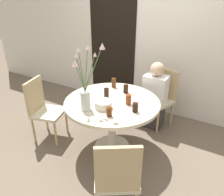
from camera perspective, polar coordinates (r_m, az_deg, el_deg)
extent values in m
plane|color=#6B5B4C|center=(3.10, 0.00, -12.64)|extent=(16.00, 16.00, 0.00)
cube|color=silver|center=(3.69, 11.00, 15.70)|extent=(8.00, 0.05, 2.60)
cube|color=black|center=(4.04, 0.07, 13.05)|extent=(0.90, 0.01, 2.05)
cylinder|color=beige|center=(2.72, 0.00, -1.13)|extent=(1.19, 1.19, 0.04)
cylinder|color=silver|center=(2.90, 0.00, -7.18)|extent=(0.10, 0.10, 0.65)
cylinder|color=silver|center=(3.09, 0.00, -12.42)|extent=(0.48, 0.48, 0.03)
cube|color=beige|center=(3.45, 11.78, -0.84)|extent=(0.51, 0.51, 0.04)
cube|color=tan|center=(3.48, 14.05, 3.71)|extent=(0.37, 0.16, 0.46)
cylinder|color=tan|center=(3.53, 7.59, -3.79)|extent=(0.03, 0.03, 0.39)
cylinder|color=tan|center=(3.35, 11.85, -5.98)|extent=(0.03, 0.03, 0.39)
cylinder|color=tan|center=(3.76, 11.13, -2.08)|extent=(0.03, 0.03, 0.39)
cylinder|color=tan|center=(3.59, 15.28, -4.02)|extent=(0.03, 0.03, 0.39)
cube|color=beige|center=(3.20, -16.19, -3.72)|extent=(0.49, 0.49, 0.04)
cube|color=tan|center=(3.18, -19.58, 0.68)|extent=(0.14, 0.38, 0.46)
cylinder|color=tan|center=(3.11, -14.52, -9.10)|extent=(0.03, 0.03, 0.39)
cylinder|color=tan|center=(3.35, -11.78, -5.92)|extent=(0.03, 0.03, 0.39)
cylinder|color=tan|center=(3.27, -19.79, -7.95)|extent=(0.03, 0.03, 0.39)
cylinder|color=tan|center=(3.51, -16.79, -5.02)|extent=(0.03, 0.03, 0.39)
cube|color=beige|center=(2.15, 1.13, -19.61)|extent=(0.55, 0.55, 0.04)
cube|color=tan|center=(1.84, 1.57, -18.26)|extent=(0.34, 0.24, 0.46)
cylinder|color=tan|center=(2.43, 5.08, -20.05)|extent=(0.03, 0.03, 0.39)
cylinder|color=tan|center=(2.42, -3.47, -20.34)|extent=(0.03, 0.03, 0.39)
cylinder|color=white|center=(2.54, -2.34, -1.64)|extent=(0.21, 0.21, 0.09)
cylinder|color=#E54C4C|center=(2.51, -2.36, -0.31)|extent=(0.01, 0.01, 0.04)
cylinder|color=silver|center=(2.48, -6.93, -0.73)|extent=(0.11, 0.11, 0.23)
cylinder|color=#4C7538|center=(2.37, -8.18, 6.22)|extent=(0.08, 0.03, 0.41)
cone|color=beige|center=(2.33, -9.37, 10.97)|extent=(0.04, 0.04, 0.05)
cylinder|color=#4C7538|center=(2.32, -8.30, 5.16)|extent=(0.02, 0.13, 0.36)
cone|color=beige|center=(2.22, -9.66, 8.97)|extent=(0.06, 0.06, 0.06)
cylinder|color=#4C7538|center=(2.37, -5.82, 6.39)|extent=(0.08, 0.11, 0.41)
cone|color=beige|center=(2.33, -4.49, 11.30)|extent=(0.04, 0.04, 0.04)
cylinder|color=#4C7538|center=(2.33, -4.93, 7.34)|extent=(0.17, 0.12, 0.50)
cone|color=beige|center=(2.27, -2.56, 13.41)|extent=(0.06, 0.06, 0.07)
cylinder|color=#4C7538|center=(2.32, -7.89, 6.80)|extent=(0.02, 0.06, 0.48)
cone|color=beige|center=(2.24, -8.79, 12.36)|extent=(0.04, 0.04, 0.04)
cylinder|color=#4C7538|center=(2.37, -6.75, 7.23)|extent=(0.02, 0.08, 0.48)
cone|color=beige|center=(2.33, -6.40, 13.03)|extent=(0.05, 0.05, 0.05)
cylinder|color=silver|center=(2.85, -4.11, 0.70)|extent=(0.17, 0.17, 0.01)
cylinder|color=#51280F|center=(3.08, 0.45, 4.01)|extent=(0.06, 0.06, 0.13)
cylinder|color=#51280F|center=(2.37, -0.74, -3.62)|extent=(0.06, 0.06, 0.10)
cylinder|color=black|center=(2.78, -1.47, 1.33)|extent=(0.06, 0.06, 0.12)
cylinder|color=black|center=(2.92, 3.63, 2.40)|extent=(0.07, 0.07, 0.11)
cylinder|color=black|center=(2.47, 6.09, -2.45)|extent=(0.06, 0.06, 0.11)
cylinder|color=maroon|center=(2.62, 4.32, -0.41)|extent=(0.07, 0.07, 0.12)
cube|color=#383333|center=(3.49, 10.66, -4.07)|extent=(0.31, 0.24, 0.43)
cube|color=white|center=(3.30, 11.26, 2.30)|extent=(0.34, 0.24, 0.42)
sphere|color=#D1A889|center=(3.19, 11.75, 7.40)|extent=(0.20, 0.20, 0.20)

